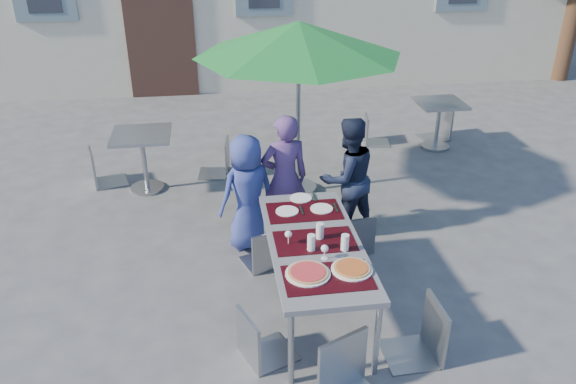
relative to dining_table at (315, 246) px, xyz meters
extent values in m
plane|color=#47484A|center=(0.32, -0.44, -0.70)|extent=(90.00, 90.00, 0.00)
cube|color=#3B241C|center=(-1.68, 7.03, 0.40)|extent=(1.30, 0.06, 2.20)
cylinder|color=#472E1E|center=(6.82, 7.06, 0.70)|extent=(0.36, 0.36, 2.80)
cube|color=#4A4B50|center=(0.00, 0.00, 0.03)|extent=(0.80, 1.85, 0.05)
cylinder|color=#8F959A|center=(-0.34, -0.86, -0.35)|extent=(0.05, 0.05, 0.70)
cylinder|color=#8F959A|center=(0.34, -0.86, -0.35)|extent=(0.05, 0.05, 0.70)
cylinder|color=#8F959A|center=(-0.34, 0.86, -0.35)|extent=(0.05, 0.05, 0.70)
cylinder|color=#8F959A|center=(0.34, 0.86, -0.35)|extent=(0.05, 0.05, 0.70)
cube|color=black|center=(0.00, -0.55, 0.06)|extent=(0.70, 0.42, 0.01)
cube|color=black|center=(0.00, 0.00, 0.06)|extent=(0.70, 0.42, 0.01)
cube|color=black|center=(0.00, 0.55, 0.06)|extent=(0.70, 0.42, 0.01)
cylinder|color=white|center=(-0.15, -0.49, 0.07)|extent=(0.36, 0.36, 0.01)
cylinder|color=tan|center=(-0.15, -0.49, 0.08)|extent=(0.32, 0.32, 0.01)
cylinder|color=#A30F13|center=(-0.15, -0.49, 0.09)|extent=(0.28, 0.28, 0.01)
cylinder|color=white|center=(0.21, -0.48, 0.07)|extent=(0.34, 0.34, 0.01)
cylinder|color=tan|center=(0.21, -0.48, 0.08)|extent=(0.30, 0.30, 0.01)
cylinder|color=#99230A|center=(0.21, -0.48, 0.09)|extent=(0.26, 0.26, 0.01)
cylinder|color=silver|center=(-0.06, -0.14, 0.13)|extent=(0.07, 0.07, 0.15)
cylinder|color=silver|center=(0.05, 0.04, 0.13)|extent=(0.07, 0.07, 0.15)
cylinder|color=silver|center=(0.23, -0.18, 0.13)|extent=(0.07, 0.07, 0.15)
cylinder|color=silver|center=(-0.24, -0.01, 0.06)|extent=(0.06, 0.06, 0.00)
cylinder|color=silver|center=(-0.24, -0.01, 0.09)|extent=(0.01, 0.01, 0.08)
sphere|color=silver|center=(-0.24, -0.01, 0.15)|extent=(0.06, 0.06, 0.06)
cylinder|color=silver|center=(0.03, -0.28, 0.06)|extent=(0.06, 0.06, 0.00)
cylinder|color=silver|center=(0.03, -0.28, 0.09)|extent=(0.01, 0.01, 0.08)
sphere|color=silver|center=(0.03, -0.28, 0.15)|extent=(0.06, 0.06, 0.06)
cylinder|color=white|center=(-0.16, 0.56, 0.06)|extent=(0.22, 0.22, 0.01)
cube|color=#9FA2A6|center=(-0.02, 0.56, 0.06)|extent=(0.02, 0.18, 0.00)
cylinder|color=white|center=(0.17, 0.56, 0.06)|extent=(0.22, 0.22, 0.01)
cube|color=#9FA2A6|center=(0.31, 0.56, 0.06)|extent=(0.02, 0.18, 0.00)
cylinder|color=white|center=(0.01, 0.81, 0.06)|extent=(0.22, 0.22, 0.01)
cube|color=#9FA2A6|center=(0.15, 0.81, 0.06)|extent=(0.02, 0.18, 0.00)
imported|color=navy|center=(-0.50, 1.23, -0.05)|extent=(0.74, 0.63, 1.29)
imported|color=#533770|center=(-0.08, 1.35, 0.03)|extent=(0.57, 0.42, 1.46)
imported|color=#192138|center=(0.62, 1.33, 0.00)|extent=(0.77, 0.59, 1.40)
cube|color=#90959B|center=(-0.39, 0.85, -0.29)|extent=(0.49, 0.49, 0.03)
cube|color=#90959B|center=(-0.33, 0.68, -0.06)|extent=(0.37, 0.15, 0.45)
cylinder|color=#90959B|center=(-0.29, 1.06, -0.50)|extent=(0.02, 0.02, 0.40)
cylinder|color=#90959B|center=(-0.60, 0.95, -0.50)|extent=(0.02, 0.02, 0.40)
cylinder|color=#90959B|center=(-0.18, 0.75, -0.50)|extent=(0.02, 0.02, 0.40)
cylinder|color=#90959B|center=(-0.49, 0.64, -0.50)|extent=(0.02, 0.02, 0.40)
cube|color=#8F949A|center=(0.16, 0.96, -0.26)|extent=(0.54, 0.54, 0.03)
cube|color=#8F949A|center=(0.08, 0.78, -0.01)|extent=(0.39, 0.19, 0.49)
cylinder|color=#8F949A|center=(0.39, 1.05, -0.48)|extent=(0.02, 0.02, 0.43)
cylinder|color=#8F949A|center=(0.06, 1.19, -0.48)|extent=(0.02, 0.02, 0.43)
cylinder|color=#8F949A|center=(0.25, 0.73, -0.48)|extent=(0.02, 0.02, 0.43)
cylinder|color=#8F949A|center=(-0.07, 0.86, -0.48)|extent=(0.02, 0.02, 0.43)
cube|color=gray|center=(0.61, 1.00, -0.29)|extent=(0.43, 0.43, 0.03)
cube|color=gray|center=(0.64, 0.82, -0.06)|extent=(0.38, 0.08, 0.46)
cylinder|color=gray|center=(0.75, 1.19, -0.50)|extent=(0.02, 0.02, 0.40)
cylinder|color=gray|center=(0.43, 1.14, -0.50)|extent=(0.02, 0.02, 0.40)
cylinder|color=gray|center=(0.80, 0.86, -0.50)|extent=(0.02, 0.02, 0.40)
cylinder|color=gray|center=(0.47, 0.82, -0.50)|extent=(0.02, 0.02, 0.40)
cube|color=#94999F|center=(-0.48, -0.53, -0.28)|extent=(0.51, 0.51, 0.03)
cube|color=#94999F|center=(-0.65, -0.60, -0.04)|extent=(0.17, 0.37, 0.47)
cylinder|color=#94999F|center=(-0.26, -0.62, -0.49)|extent=(0.02, 0.02, 0.41)
cylinder|color=#94999F|center=(-0.38, -0.31, -0.49)|extent=(0.02, 0.02, 0.41)
cylinder|color=#94999F|center=(-0.57, -0.75, -0.49)|extent=(0.02, 0.02, 0.41)
cylinder|color=#94999F|center=(-0.69, -0.44, -0.49)|extent=(0.02, 0.02, 0.41)
cube|color=gray|center=(0.69, -0.71, -0.24)|extent=(0.44, 0.44, 0.03)
cube|color=gray|center=(0.89, -0.71, 0.02)|extent=(0.04, 0.43, 0.51)
cylinder|color=gray|center=(0.50, -0.53, -0.47)|extent=(0.02, 0.02, 0.45)
cylinder|color=gray|center=(0.51, -0.90, -0.47)|extent=(0.02, 0.02, 0.45)
cylinder|color=gray|center=(0.86, -0.52, -0.47)|extent=(0.02, 0.02, 0.45)
cylinder|color=gray|center=(0.88, -0.89, -0.47)|extent=(0.02, 0.02, 0.45)
cube|color=#90969B|center=(0.12, -1.19, -0.22)|extent=(0.59, 0.59, 0.03)
cube|color=#90969B|center=(0.03, -1.00, 0.05)|extent=(0.42, 0.21, 0.53)
cylinder|color=#90969B|center=(-0.13, -1.10, -0.46)|extent=(0.02, 0.02, 0.47)
cylinder|color=#90969B|center=(0.22, -0.94, -0.46)|extent=(0.02, 0.02, 0.47)
cylinder|color=#9FA2A6|center=(0.24, 2.44, -0.65)|extent=(0.50, 0.50, 0.09)
cylinder|color=#8F959A|center=(0.24, 2.44, 0.33)|extent=(0.06, 0.06, 2.05)
cone|color=#1A752C|center=(0.24, 2.44, 1.31)|extent=(2.51, 2.51, 0.40)
cylinder|color=#9FA2A6|center=(-1.73, 2.80, -0.68)|extent=(0.44, 0.44, 0.04)
cylinder|color=#8F959A|center=(-1.73, 2.80, -0.33)|extent=(0.06, 0.06, 0.74)
cube|color=#8F959A|center=(-1.73, 2.80, 0.08)|extent=(0.74, 0.74, 0.04)
cube|color=gray|center=(-2.25, 3.09, -0.25)|extent=(0.51, 0.51, 0.03)
cube|color=gray|center=(-2.44, 3.04, 0.00)|extent=(0.13, 0.41, 0.50)
cylinder|color=gray|center=(-2.03, 2.96, -0.48)|extent=(0.02, 0.02, 0.44)
cylinder|color=gray|center=(-2.12, 3.31, -0.48)|extent=(0.02, 0.02, 0.44)
cylinder|color=gray|center=(-2.37, 2.87, -0.48)|extent=(0.02, 0.02, 0.44)
cylinder|color=gray|center=(-2.46, 3.22, -0.48)|extent=(0.02, 0.02, 0.44)
cube|color=gray|center=(-0.84, 3.16, -0.24)|extent=(0.47, 0.47, 0.03)
cube|color=gray|center=(-0.64, 3.14, 0.01)|extent=(0.08, 0.42, 0.50)
cylinder|color=gray|center=(-1.00, 3.36, -0.47)|extent=(0.02, 0.02, 0.44)
cylinder|color=gray|center=(-1.04, 3.00, -0.47)|extent=(0.02, 0.02, 0.44)
cylinder|color=gray|center=(-0.64, 3.32, -0.47)|extent=(0.02, 0.02, 0.44)
cylinder|color=gray|center=(-0.68, 2.96, -0.47)|extent=(0.02, 0.02, 0.44)
cylinder|color=#9FA2A6|center=(2.63, 3.65, -0.68)|extent=(0.44, 0.44, 0.04)
cylinder|color=#8F959A|center=(2.63, 3.65, -0.35)|extent=(0.06, 0.06, 0.70)
cube|color=#8F959A|center=(2.63, 3.65, 0.03)|extent=(0.70, 0.70, 0.04)
cube|color=gray|center=(1.78, 3.96, -0.29)|extent=(0.44, 0.44, 0.03)
cube|color=gray|center=(1.60, 3.98, -0.06)|extent=(0.09, 0.38, 0.46)
cylinder|color=gray|center=(1.91, 3.77, -0.50)|extent=(0.02, 0.02, 0.40)
cylinder|color=gray|center=(1.96, 4.09, -0.50)|extent=(0.02, 0.02, 0.40)
cylinder|color=gray|center=(1.59, 3.82, -0.50)|extent=(0.02, 0.02, 0.40)
cylinder|color=gray|center=(1.64, 4.14, -0.50)|extent=(0.02, 0.02, 0.40)
cube|color=#94999F|center=(2.74, 4.04, -0.25)|extent=(0.47, 0.47, 0.03)
cube|color=#94999F|center=(2.94, 4.07, -0.01)|extent=(0.09, 0.41, 0.49)
cylinder|color=#94999F|center=(2.54, 4.19, -0.48)|extent=(0.02, 0.02, 0.43)
cylinder|color=#94999F|center=(2.59, 3.84, -0.48)|extent=(0.02, 0.02, 0.43)
cylinder|color=#94999F|center=(2.89, 4.24, -0.48)|extent=(0.02, 0.02, 0.43)
cylinder|color=#94999F|center=(2.94, 3.89, -0.48)|extent=(0.02, 0.02, 0.43)
camera|label=1|loc=(-0.84, -4.12, 2.67)|focal=35.00mm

